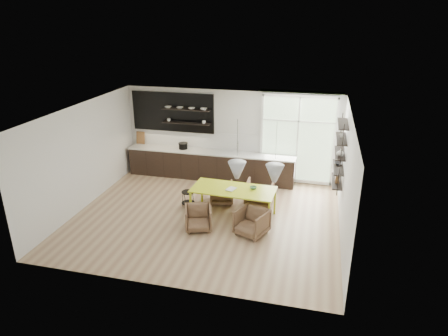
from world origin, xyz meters
The scene contains 11 objects.
room centered at (0.58, 1.10, 1.46)m, with size 7.02×6.01×2.91m.
kitchen_run centered at (-0.69, 2.69, 0.60)m, with size 5.54×0.69×2.75m.
right_shelving centered at (3.36, 1.17, 1.65)m, with size 0.26×1.22×1.90m.
dining_table centered at (0.71, 0.25, 0.75)m, with size 2.25×1.10×0.80m.
armchair_back_left centered at (0.19, 0.99, 0.31)m, with size 0.65×0.67×0.61m, color brown.
armchair_back_right centered at (1.28, 1.09, 0.36)m, with size 0.76×0.78×0.71m, color brown.
armchair_front_left centered at (-0.01, -0.63, 0.31)m, with size 0.65×0.67×0.61m, color brown.
armchair_front_right centered at (1.35, -0.56, 0.33)m, with size 0.71×0.73×0.66m, color brown.
wire_stool centered at (-0.65, 0.47, 0.31)m, with size 0.38×0.38×0.48m.
table_book centered at (0.56, 0.23, 0.82)m, with size 0.21×0.28×0.03m, color white.
table_bowl centered at (1.21, 0.38, 0.83)m, with size 0.19×0.19×0.06m, color #558A5D.
Camera 1 is at (2.75, -9.16, 5.17)m, focal length 32.00 mm.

